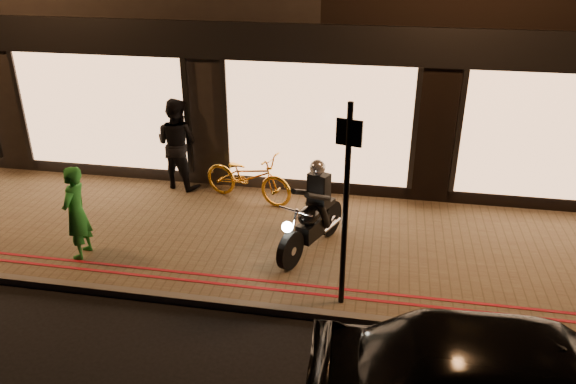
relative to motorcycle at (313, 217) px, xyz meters
The scene contains 9 objects.
ground 1.91m from the motorcycle, 97.68° to the right, with size 90.00×90.00×0.00m, color black.
sidewalk 0.76m from the motorcycle, 132.75° to the left, with size 50.00×4.00×0.12m, color brown.
kerb_stone 1.84m from the motorcycle, 97.90° to the right, with size 50.00×0.14×0.12m, color #59544C.
red_kerb_lines 1.36m from the motorcycle, 101.14° to the right, with size 50.00×0.26×0.01m.
motorcycle is the anchor object (origin of this frame).
sign_post 1.87m from the motorcycle, 65.91° to the right, with size 0.35×0.12×3.00m.
bicycle_gold 2.26m from the motorcycle, 132.57° to the left, with size 0.67×1.92×1.01m, color gold.
person_green 3.84m from the motorcycle, 166.69° to the right, with size 0.58×0.38×1.58m, color #217F2B.
person_dark 3.74m from the motorcycle, 146.52° to the left, with size 0.92×0.72×1.90m, color black.
Camera 1 is at (1.32, -6.43, 5.06)m, focal length 35.00 mm.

